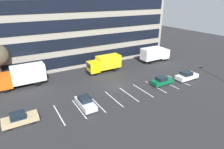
% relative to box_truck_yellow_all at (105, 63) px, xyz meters
% --- Properties ---
extents(ground_plane, '(120.00, 120.00, 0.00)m').
position_rel_box_truck_yellow_all_xyz_m(ground_plane, '(-1.46, -6.91, -1.84)').
color(ground_plane, '#262628').
extents(office_building, '(41.68, 13.02, 21.60)m').
position_rel_box_truck_yellow_all_xyz_m(office_building, '(-1.46, 11.04, 8.96)').
color(office_building, gray).
rests_on(office_building, ground_plane).
extents(lot_markings, '(22.54, 5.40, 0.01)m').
position_rel_box_truck_yellow_all_xyz_m(lot_markings, '(-1.46, -10.80, -1.84)').
color(lot_markings, silver).
rests_on(lot_markings, ground_plane).
extents(box_truck_yellow_all, '(7.07, 2.34, 3.28)m').
position_rel_box_truck_yellow_all_xyz_m(box_truck_yellow_all, '(0.00, 0.00, 0.00)').
color(box_truck_yellow_all, yellow).
rests_on(box_truck_yellow_all, ground_plane).
extents(box_truck_orange, '(7.85, 2.60, 3.64)m').
position_rel_box_truck_yellow_all_xyz_m(box_truck_orange, '(-15.42, 0.80, 0.20)').
color(box_truck_orange, '#D85914').
rests_on(box_truck_orange, ground_plane).
extents(box_truck_white, '(7.37, 2.44, 3.42)m').
position_rel_box_truck_yellow_all_xyz_m(box_truck_white, '(13.38, -0.12, 0.08)').
color(box_truck_white, white).
rests_on(box_truck_white, ground_plane).
extents(sedan_white, '(4.44, 1.86, 1.59)m').
position_rel_box_truck_yellow_all_xyz_m(sedan_white, '(11.21, -11.37, -1.09)').
color(sedan_white, white).
rests_on(sedan_white, ground_plane).
extents(sedan_forest, '(4.04, 1.69, 1.45)m').
position_rel_box_truck_yellow_all_xyz_m(sedan_forest, '(5.71, -10.61, -1.16)').
color(sedan_forest, '#0C5933').
rests_on(sedan_forest, ground_plane).
extents(sedan_silver, '(1.78, 4.25, 1.52)m').
position_rel_box_truck_yellow_all_xyz_m(sedan_silver, '(-8.86, -10.82, -1.13)').
color(sedan_silver, silver).
rests_on(sedan_silver, ground_plane).
extents(sedan_tan, '(4.14, 1.73, 1.48)m').
position_rel_box_truck_yellow_all_xyz_m(sedan_tan, '(-17.25, -10.31, -1.14)').
color(sedan_tan, tan).
rests_on(sedan_tan, ground_plane).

